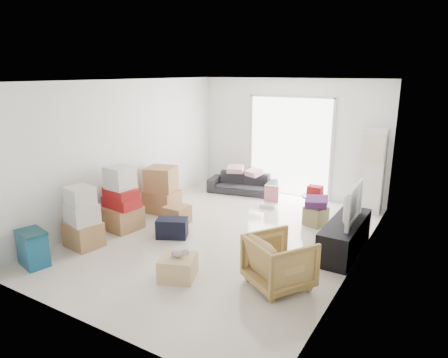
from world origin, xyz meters
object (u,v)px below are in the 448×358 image
at_px(sofa, 242,180).
at_px(kids_table, 315,195).
at_px(armchair, 279,259).
at_px(storage_bins, 33,248).
at_px(ac_tower, 373,171).
at_px(wood_crate, 178,267).
at_px(ottoman, 316,216).
at_px(television, 347,217).
at_px(tv_console, 345,236).

bearing_deg(sofa, kids_table, -29.48).
distance_m(armchair, storage_bins, 3.67).
relative_size(ac_tower, sofa, 1.09).
height_order(armchair, kids_table, armchair).
bearing_deg(wood_crate, ottoman, 70.86).
height_order(television, armchair, armchair).
bearing_deg(storage_bins, tv_console, 36.52).
relative_size(television, storage_bins, 1.89).
distance_m(storage_bins, ottoman, 4.90).
bearing_deg(storage_bins, ottoman, 50.38).
bearing_deg(ottoman, wood_crate, -109.14).
bearing_deg(ac_tower, armchair, -96.66).
xyz_separation_m(ac_tower, kids_table, (-0.92, -0.81, -0.43)).
distance_m(sofa, wood_crate, 4.26).
bearing_deg(ottoman, storage_bins, -129.62).
relative_size(armchair, ottoman, 2.19).
height_order(armchair, wood_crate, armchair).
bearing_deg(television, armchair, 160.48).
bearing_deg(wood_crate, storage_bins, -158.73).
bearing_deg(sofa, ottoman, -38.50).
relative_size(armchair, wood_crate, 1.63).
xyz_separation_m(storage_bins, wood_crate, (2.10, 0.82, -0.12)).
height_order(sofa, storage_bins, sofa).
height_order(storage_bins, ottoman, storage_bins).
xyz_separation_m(ottoman, kids_table, (-0.19, 0.47, 0.27)).
distance_m(ac_tower, wood_crate, 4.64).
bearing_deg(ac_tower, television, -88.68).
bearing_deg(storage_bins, television, 36.52).
height_order(armchair, storage_bins, armchair).
xyz_separation_m(ac_tower, wood_crate, (-1.75, -4.24, -0.71)).
xyz_separation_m(tv_console, sofa, (-2.97, 2.02, 0.05)).
distance_m(ottoman, wood_crate, 3.13).
bearing_deg(kids_table, ottoman, -68.02).
height_order(ac_tower, wood_crate, ac_tower).
xyz_separation_m(tv_console, armchair, (-0.48, -1.55, 0.13)).
relative_size(sofa, armchair, 2.03).
relative_size(television, armchair, 1.32).
distance_m(ac_tower, sofa, 2.98).
height_order(storage_bins, wood_crate, storage_bins).
bearing_deg(kids_table, sofa, 161.70).
relative_size(sofa, ottoman, 4.45).
height_order(sofa, wood_crate, sofa).
bearing_deg(wood_crate, kids_table, 76.29).
bearing_deg(wood_crate, ac_tower, 67.55).
xyz_separation_m(tv_console, kids_table, (-0.97, 1.36, 0.18)).
xyz_separation_m(armchair, storage_bins, (-3.42, -1.34, -0.12)).
height_order(tv_console, wood_crate, tv_console).
relative_size(television, wood_crate, 2.15).
distance_m(ac_tower, tv_console, 2.25).
bearing_deg(kids_table, armchair, -80.55).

